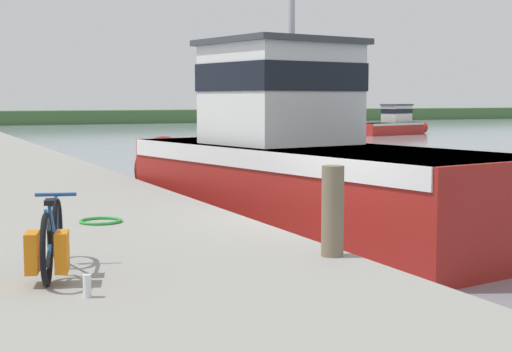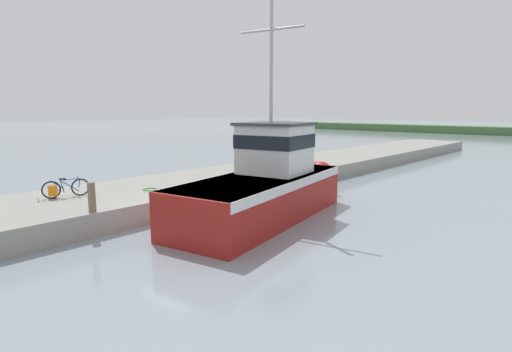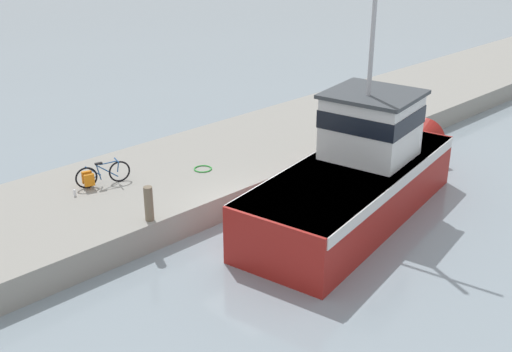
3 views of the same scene
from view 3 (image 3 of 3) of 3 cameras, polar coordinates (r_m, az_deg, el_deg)
ground_plane at (r=19.61m, az=-0.12°, el=-5.27°), size 320.00×320.00×0.00m
dock_pier at (r=22.31m, az=-7.55°, el=-0.53°), size 5.74×80.00×0.89m
fishing_boat_main at (r=20.71m, az=9.19°, el=0.29°), size 4.89×11.00×8.76m
bicycle_touring at (r=21.21m, az=-13.84°, el=0.05°), size 0.71×1.75×0.79m
mooring_post at (r=18.57m, az=-9.51°, el=-2.44°), size 0.26×0.26×1.04m
hose_coil at (r=22.07m, az=-4.74°, el=0.64°), size 0.62×0.62×0.04m
water_bottle_on_curb at (r=20.77m, az=-15.82°, el=-1.45°), size 0.08×0.08×0.21m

